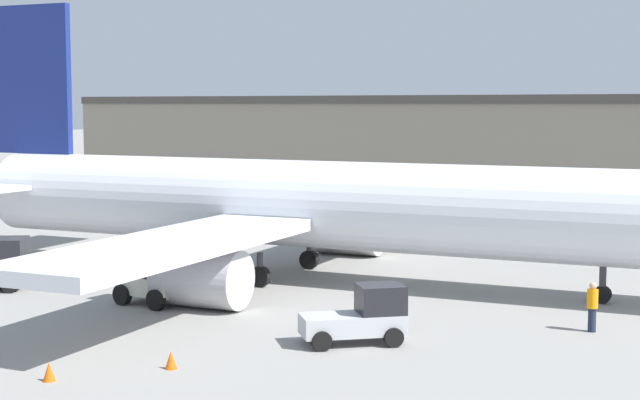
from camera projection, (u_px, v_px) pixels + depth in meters
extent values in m
plane|color=gray|center=(320.00, 280.00, 43.56)|extent=(400.00, 400.00, 0.00)
cube|color=gray|center=(510.00, 149.00, 83.91)|extent=(85.83, 17.69, 7.80)
cube|color=#47423D|center=(511.00, 100.00, 83.49)|extent=(85.83, 18.04, 0.70)
cylinder|color=silver|center=(320.00, 204.00, 43.23)|extent=(34.07, 9.41, 3.85)
cube|color=silver|center=(365.00, 199.00, 52.69)|extent=(6.73, 15.84, 0.50)
cube|color=silver|center=(168.00, 246.00, 35.29)|extent=(6.73, 15.84, 0.50)
cylinder|color=#B7B7BC|center=(348.00, 232.00, 50.76)|extent=(3.78, 2.82, 2.28)
cylinder|color=#B7B7BC|center=(201.00, 278.00, 37.52)|extent=(3.78, 2.82, 2.28)
cube|color=navy|center=(28.00, 80.00, 49.31)|extent=(5.18, 1.21, 7.41)
cube|color=silver|center=(83.00, 178.00, 53.66)|extent=(4.18, 5.13, 0.24)
cylinder|color=#38383D|center=(603.00, 285.00, 38.48)|extent=(0.28, 0.28, 1.48)
cylinder|color=black|center=(602.00, 295.00, 38.52)|extent=(0.75, 0.46, 0.70)
cylinder|color=#38383D|center=(260.00, 270.00, 41.92)|extent=(0.28, 0.28, 1.48)
cylinder|color=black|center=(260.00, 277.00, 41.94)|extent=(0.95, 0.49, 0.90)
cylinder|color=#38383D|center=(309.00, 254.00, 46.45)|extent=(0.28, 0.28, 1.48)
cylinder|color=black|center=(309.00, 260.00, 46.48)|extent=(0.95, 0.49, 0.90)
cylinder|color=#1E2338|center=(592.00, 320.00, 33.73)|extent=(0.28, 0.28, 0.83)
cylinder|color=orange|center=(593.00, 299.00, 33.65)|extent=(0.38, 0.38, 0.66)
sphere|color=tan|center=(593.00, 286.00, 33.61)|extent=(0.24, 0.24, 0.24)
cube|color=#B2B2B7|center=(353.00, 324.00, 32.03)|extent=(3.37, 3.42, 0.66)
cube|color=black|center=(381.00, 299.00, 32.15)|extent=(1.95, 1.96, 0.95)
cylinder|color=black|center=(393.00, 337.00, 31.62)|extent=(0.65, 0.66, 0.64)
cylinder|color=black|center=(381.00, 328.00, 33.00)|extent=(0.65, 0.66, 0.64)
cylinder|color=black|center=(322.00, 341.00, 31.12)|extent=(0.65, 0.66, 0.64)
cylinder|color=black|center=(313.00, 331.00, 32.50)|extent=(0.65, 0.66, 0.64)
cube|color=beige|center=(155.00, 285.00, 38.41)|extent=(2.60, 1.76, 0.72)
cube|color=black|center=(168.00, 264.00, 37.91)|extent=(1.15, 1.57, 1.02)
cube|color=#333333|center=(146.00, 259.00, 38.57)|extent=(1.62, 1.23, 0.64)
cylinder|color=black|center=(156.00, 300.00, 37.22)|extent=(0.81, 0.29, 0.81)
cylinder|color=black|center=(187.00, 293.00, 38.64)|extent=(0.81, 0.29, 0.81)
cylinder|color=black|center=(122.00, 295.00, 38.24)|extent=(0.81, 0.29, 0.81)
cylinder|color=black|center=(153.00, 288.00, 39.66)|extent=(0.81, 0.29, 0.81)
cube|color=black|center=(9.00, 251.00, 41.44)|extent=(2.05, 2.13, 1.10)
cylinder|color=black|center=(9.00, 286.00, 40.65)|extent=(0.66, 0.58, 0.61)
cylinder|color=black|center=(21.00, 278.00, 42.49)|extent=(0.66, 0.58, 0.61)
cone|color=#EF590F|center=(171.00, 360.00, 29.01)|extent=(0.36, 0.36, 0.55)
cone|color=#EF590F|center=(49.00, 372.00, 27.74)|extent=(0.36, 0.36, 0.55)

